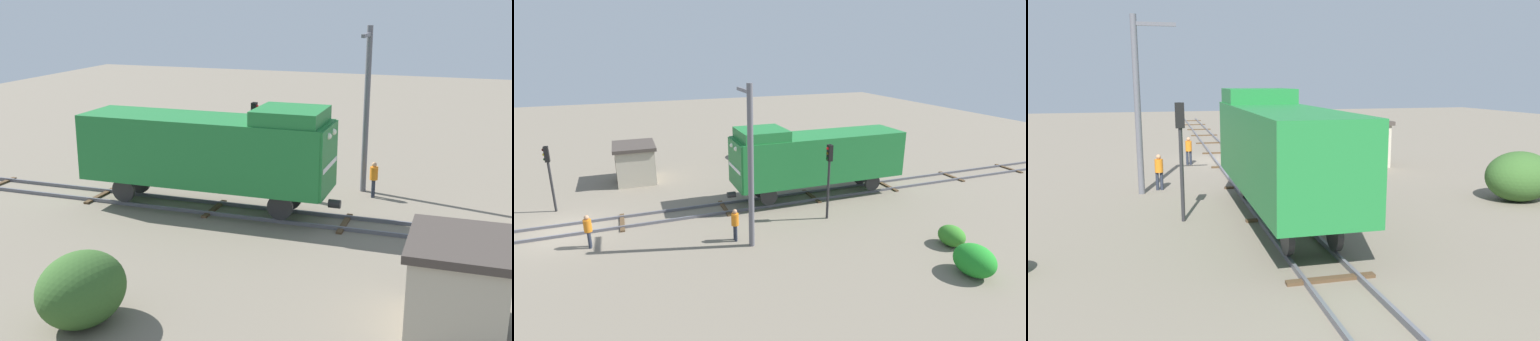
{
  "view_description": "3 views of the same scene",
  "coord_description": "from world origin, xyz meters",
  "views": [
    {
      "loc": [
        -24.98,
        4.08,
        9.23
      ],
      "look_at": [
        0.26,
        12.81,
        1.91
      ],
      "focal_mm": 45.0,
      "sensor_mm": 36.0,
      "label": 1
    },
    {
      "loc": [
        21.99,
        3.51,
        9.44
      ],
      "look_at": [
        0.92,
        11.41,
        2.43
      ],
      "focal_mm": 28.0,
      "sensor_mm": 36.0,
      "label": 2
    },
    {
      "loc": [
        4.18,
        32.06,
        5.11
      ],
      "look_at": [
        -0.42,
        13.96,
        1.72
      ],
      "focal_mm": 35.0,
      "sensor_mm": 36.0,
      "label": 3
    }
  ],
  "objects": [
    {
      "name": "worker_near_track",
      "position": [
        2.4,
        1.43,
        1.0
      ],
      "size": [
        0.38,
        0.38,
        1.7
      ],
      "rotation": [
        0.0,
        0.0,
        3.59
      ],
      "color": "#262B38",
      "rests_on": "ground"
    },
    {
      "name": "ground_plane",
      "position": [
        0.0,
        0.0,
        0.0
      ],
      "size": [
        105.71,
        105.71,
        0.0
      ],
      "primitive_type": "plane",
      "color": "#756B5B"
    },
    {
      "name": "railway_track",
      "position": [
        0.0,
        0.0,
        0.07
      ],
      "size": [
        2.4,
        70.47,
        0.16
      ],
      "color": "#595960",
      "rests_on": "ground"
    },
    {
      "name": "locomotive",
      "position": [
        0.0,
        14.87,
        2.77
      ],
      "size": [
        2.9,
        11.6,
        4.6
      ],
      "color": "#1E7233",
      "rests_on": "railway_track"
    },
    {
      "name": "worker_by_signal",
      "position": [
        4.2,
        8.31,
        1.0
      ],
      "size": [
        0.38,
        0.38,
        1.7
      ],
      "rotation": [
        0.0,
        0.0,
        0.33
      ],
      "color": "#262B38",
      "rests_on": "ground"
    },
    {
      "name": "traffic_signal_mid",
      "position": [
        3.4,
        13.97,
        3.0
      ],
      "size": [
        0.32,
        0.34,
        4.33
      ],
      "color": "#262628",
      "rests_on": "ground"
    },
    {
      "name": "relay_hut",
      "position": [
        -7.5,
        4.1,
        1.39
      ],
      "size": [
        3.5,
        2.9,
        2.74
      ],
      "color": "#B2A893",
      "rests_on": "ground"
    },
    {
      "name": "traffic_signal_near",
      "position": [
        -3.2,
        -0.75,
        2.78
      ],
      "size": [
        0.32,
        0.34,
        3.99
      ],
      "color": "#262628",
      "rests_on": "ground"
    },
    {
      "name": "bush_back",
      "position": [
        -8.84,
        -7.75,
        0.94
      ],
      "size": [
        2.58,
        2.11,
        1.88
      ],
      "primitive_type": "ellipsoid",
      "color": "#2E8926",
      "rests_on": "ground"
    },
    {
      "name": "bush_mid",
      "position": [
        -10.68,
        14.33,
        1.07
      ],
      "size": [
        2.95,
        2.41,
        2.14
      ],
      "primitive_type": "ellipsoid",
      "color": "#335A26",
      "rests_on": "ground"
    },
    {
      "name": "catenary_mast",
      "position": [
        4.94,
        8.92,
        4.2
      ],
      "size": [
        1.94,
        0.28,
        7.91
      ],
      "color": "#595960",
      "rests_on": "ground"
    }
  ]
}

